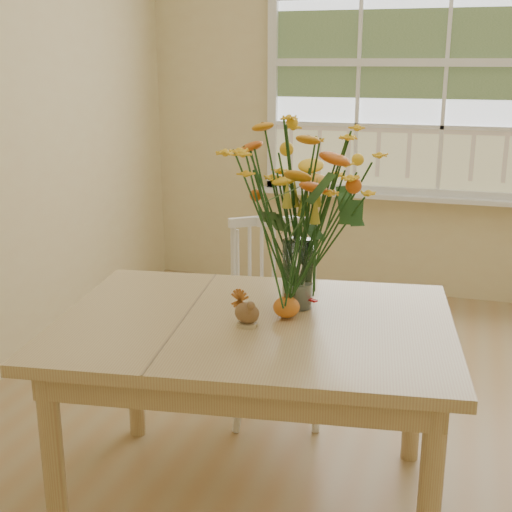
% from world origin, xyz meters
% --- Properties ---
extents(floor, '(4.00, 4.50, 0.01)m').
position_xyz_m(floor, '(0.00, 0.00, -0.01)').
color(floor, '#AA8352').
rests_on(floor, ground).
extents(wall_back, '(4.00, 0.02, 2.70)m').
position_xyz_m(wall_back, '(0.00, 2.25, 1.35)').
color(wall_back, beige).
rests_on(wall_back, floor).
extents(window, '(2.42, 0.12, 1.74)m').
position_xyz_m(window, '(0.00, 2.21, 1.53)').
color(window, silver).
rests_on(window, wall_back).
extents(dining_table, '(1.46, 1.13, 0.72)m').
position_xyz_m(dining_table, '(-0.47, -0.30, 0.62)').
color(dining_table, tan).
rests_on(dining_table, floor).
extents(windsor_chair, '(0.51, 0.50, 0.87)m').
position_xyz_m(windsor_chair, '(-0.60, 0.41, 0.49)').
color(windsor_chair, white).
rests_on(windsor_chair, floor).
extents(flower_vase, '(0.51, 0.51, 0.61)m').
position_xyz_m(flower_vase, '(-0.36, -0.13, 1.08)').
color(flower_vase, white).
rests_on(flower_vase, dining_table).
extents(pumpkin, '(0.09, 0.09, 0.07)m').
position_xyz_m(pumpkin, '(-0.37, -0.25, 0.75)').
color(pumpkin, orange).
rests_on(pumpkin, dining_table).
extents(turkey_figurine, '(0.10, 0.08, 0.11)m').
position_xyz_m(turkey_figurine, '(-0.48, -0.36, 0.76)').
color(turkey_figurine, '#CCB78C').
rests_on(turkey_figurine, dining_table).
extents(dark_gourd, '(0.13, 0.09, 0.08)m').
position_xyz_m(dark_gourd, '(-0.37, -0.12, 0.75)').
color(dark_gourd, '#38160F').
rests_on(dark_gourd, dining_table).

